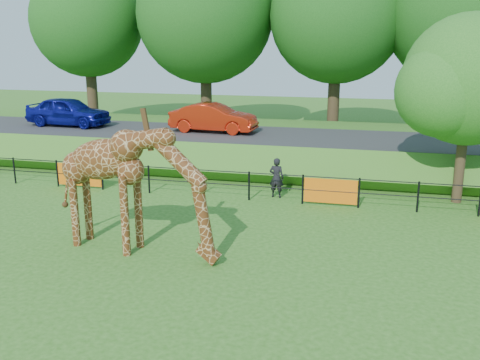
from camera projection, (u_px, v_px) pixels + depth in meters
The scene contains 10 objects.
ground at pixel (173, 297), 12.48m from camera, with size 90.00×90.00×0.00m, color #2B6218.
giraffe at pixel (135, 190), 14.68m from camera, with size 5.08×0.93×3.63m, color #592D12, non-canonical shape.
perimeter_fence at pixel (249, 186), 19.85m from camera, with size 28.07×0.10×1.10m, color black, non-canonical shape.
embankment at pixel (282, 145), 26.87m from camera, with size 40.00×9.00×1.30m, color #2B6218.
road at pixel (277, 137), 25.28m from camera, with size 40.00×5.00×0.12m, color #2A2A2C.
car_blue at pixel (68, 111), 27.88m from camera, with size 1.78×4.43×1.51m, color #121792.
car_red at pixel (213, 118), 26.03m from camera, with size 1.47×4.22×1.39m, color red.
visitor at pixel (277, 178), 20.16m from camera, with size 0.56×0.37×1.53m, color black.
tree_east at pixel (471, 85), 18.67m from camera, with size 5.40×4.71×6.76m.
bg_tree_line at pixel (335, 15), 30.86m from camera, with size 37.30×8.80×11.82m.
Camera 1 is at (4.25, -10.66, 5.84)m, focal length 40.00 mm.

